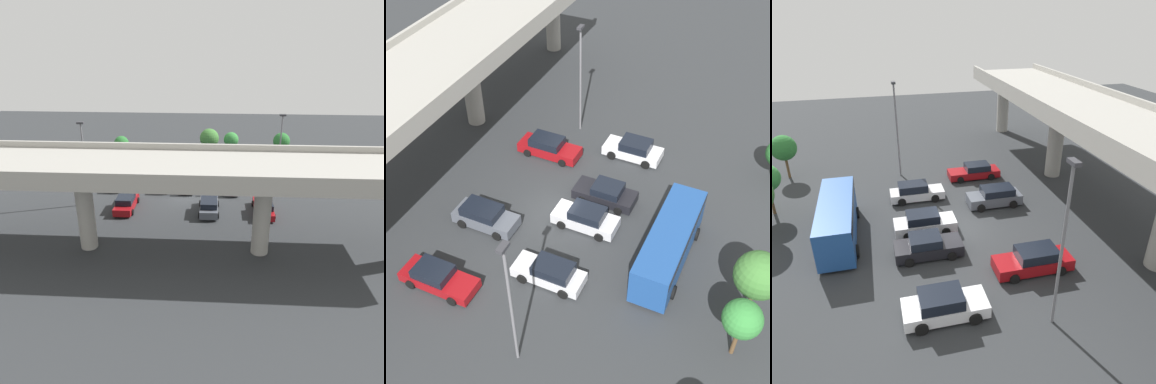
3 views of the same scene
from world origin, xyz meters
The scene contains 14 objects.
ground_plane centered at (0.00, 0.00, 0.00)m, with size 94.66×94.66×0.00m, color #2D3033.
highway_overpass centered at (0.00, 11.31, 6.81)m, with size 45.62×7.94×8.36m.
parked_car_0 centered at (-8.56, 3.77, 0.65)m, with size 2.06×4.82×1.39m.
parked_car_1 centered at (-5.43, -2.24, 0.71)m, with size 1.97×4.47×1.51m.
parked_car_2 centered at (-2.93, 3.95, 0.75)m, with size 2.10×4.39×1.55m.
parked_car_3 centered at (-0.22, -2.32, 0.73)m, with size 2.05×4.43×1.56m.
parked_car_4 centered at (2.68, -2.55, 0.68)m, with size 2.12×4.43×1.49m.
parked_car_5 centered at (5.82, 3.56, 0.72)m, with size 2.06×4.88×1.54m.
parked_car_6 centered at (8.29, -2.59, 0.73)m, with size 2.14×4.51×1.56m.
shuttle_bus centered at (-0.90, -8.27, 1.69)m, with size 8.44×2.62×2.85m.
lamp_post_near_aisle centered at (10.06, 2.79, 5.24)m, with size 0.70×0.35×9.08m.
lamp_post_mid_lot centered at (-10.89, -3.04, 5.16)m, with size 0.70×0.35×8.91m.
tree_front_centre centered at (-5.76, -13.49, 3.06)m, with size 2.11×2.11×4.15m.
tree_front_right centered at (-2.63, -13.70, 3.17)m, with size 2.76×2.76×4.57m.
Camera 2 is at (-23.72, -12.53, 26.02)m, focal length 50.00 mm.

